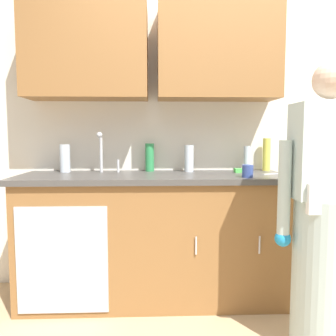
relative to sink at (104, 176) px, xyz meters
name	(u,v)px	position (x,y,z in m)	size (l,w,h in m)	color
kitchen_wall_with_uppers	(204,105)	(0.78, 0.29, 0.55)	(4.80, 0.44, 2.70)	silver
counter_cabinet	(153,239)	(0.36, -0.01, -0.48)	(1.90, 0.62, 0.90)	brown
countertop	(153,177)	(0.36, -0.01, -0.01)	(1.96, 0.66, 0.04)	#474442
sink	(104,176)	(0.00, 0.00, 0.00)	(0.50, 0.36, 0.35)	#B7BABF
person_at_sink	(325,232)	(1.32, -0.71, -0.23)	(0.55, 0.34, 1.62)	white
bottle_dish_liquid	(65,158)	(-0.32, 0.17, 0.12)	(0.08, 0.08, 0.22)	silver
bottle_water_short	(189,158)	(0.65, 0.17, 0.12)	(0.07, 0.07, 0.21)	silver
bottle_soap	(150,157)	(0.34, 0.21, 0.13)	(0.07, 0.07, 0.22)	#2D8C4C
bottle_cleaner_spray	(267,155)	(1.28, 0.22, 0.15)	(0.06, 0.06, 0.26)	#D8D14C
bottle_water_tall	(247,159)	(1.12, 0.20, 0.12)	(0.06, 0.06, 0.20)	silver
cup_by_sink	(248,171)	(1.01, -0.22, 0.06)	(0.08, 0.08, 0.09)	#33478C
knife_on_counter	(276,174)	(1.28, -0.02, 0.02)	(0.24, 0.02, 0.01)	silver
sponge	(242,170)	(1.05, 0.10, 0.03)	(0.11, 0.07, 0.03)	#4CBF4C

